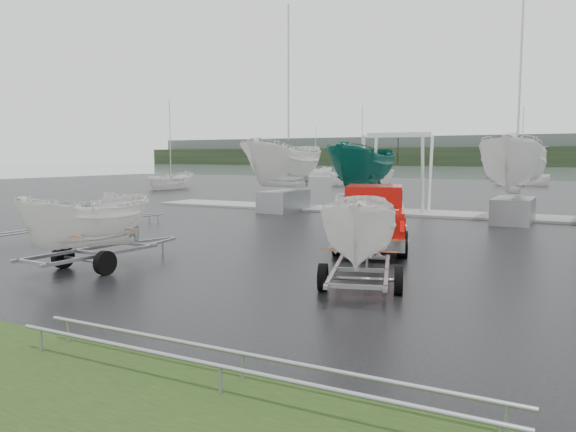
{
  "coord_description": "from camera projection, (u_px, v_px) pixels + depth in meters",
  "views": [
    {
      "loc": [
        7.77,
        -15.18,
        2.87
      ],
      "look_at": [
        0.39,
        -1.09,
        1.2
      ],
      "focal_mm": 35.0,
      "sensor_mm": 36.0,
      "label": 1
    }
  ],
  "objects": [
    {
      "name": "moored_boat_1",
      "position": [
        361.0,
        186.0,
        56.23
      ],
      "size": [
        2.76,
        2.7,
        11.33
      ],
      "rotation": [
        0.0,
        0.0,
        1.65
      ],
      "color": "silver",
      "rests_on": "ground"
    },
    {
      "name": "keelboat_2",
      "position": [
        517.0,
        126.0,
        24.12
      ],
      "size": [
        2.63,
        3.2,
        10.8
      ],
      "color": "#93959B",
      "rests_on": "ground"
    },
    {
      "name": "pickup_truck",
      "position": [
        373.0,
        215.0,
        18.27
      ],
      "size": [
        3.55,
        6.11,
        1.92
      ],
      "rotation": [
        0.0,
        0.0,
        0.29
      ],
      "color": "#940E08",
      "rests_on": "ground"
    },
    {
      "name": "lake",
      "position": [
        536.0,
        173.0,
        105.34
      ],
      "size": [
        300.0,
        300.0,
        0.0
      ],
      "primitive_type": "plane",
      "color": "gray",
      "rests_on": "ground"
    },
    {
      "name": "moored_boat_0",
      "position": [
        171.0,
        189.0,
        51.07
      ],
      "size": [
        2.42,
        2.48,
        11.03
      ],
      "rotation": [
        0.0,
        0.0,
        3.2
      ],
      "color": "silver",
      "rests_on": "ground"
    },
    {
      "name": "boat_hoist",
      "position": [
        398.0,
        161.0,
        28.73
      ],
      "size": [
        3.3,
        2.18,
        4.12
      ],
      "color": "silver",
      "rests_on": "ground"
    },
    {
      "name": "moored_boat_2",
      "position": [
        520.0,
        185.0,
        57.6
      ],
      "size": [
        2.37,
        2.31,
        10.84
      ],
      "rotation": [
        0.0,
        0.0,
        4.63
      ],
      "color": "silver",
      "rests_on": "ground"
    },
    {
      "name": "dock",
      "position": [
        409.0,
        213.0,
        28.7
      ],
      "size": [
        30.0,
        3.0,
        0.12
      ],
      "primitive_type": "cube",
      "color": "gray",
      "rests_on": "ground"
    },
    {
      "name": "keelboat_1",
      "position": [
        364.0,
        138.0,
        27.58
      ],
      "size": [
        2.39,
        3.2,
        7.45
      ],
      "color": "#93959B",
      "rests_on": "ground"
    },
    {
      "name": "moored_boat_4",
      "position": [
        315.0,
        174.0,
        93.18
      ],
      "size": [
        3.1,
        3.09,
        10.88
      ],
      "rotation": [
        0.0,
        0.0,
        5.42
      ],
      "color": "silver",
      "rests_on": "ground"
    },
    {
      "name": "trailer_parked",
      "position": [
        87.0,
        176.0,
        14.06
      ],
      "size": [
        1.82,
        3.67,
        4.42
      ],
      "rotation": [
        0.0,
        0.0,
        -0.07
      ],
      "color": "#93959B",
      "rests_on": "ground"
    },
    {
      "name": "ground_plane",
      "position": [
        293.0,
        251.0,
        17.26
      ],
      "size": [
        120.0,
        120.0,
        0.0
      ],
      "primitive_type": "plane",
      "color": "black",
      "rests_on": "ground"
    },
    {
      "name": "treeline",
      "position": [
        554.0,
        157.0,
        166.69
      ],
      "size": [
        300.0,
        8.0,
        6.0
      ],
      "primitive_type": "cube",
      "color": "black",
      "rests_on": "ground"
    },
    {
      "name": "mast_rack_2",
      "position": [
        232.0,
        360.0,
        7.01
      ],
      "size": [
        7.0,
        0.56,
        0.06
      ],
      "color": "#93959B",
      "rests_on": "ground"
    },
    {
      "name": "keelboat_0",
      "position": [
        284.0,
        132.0,
        29.37
      ],
      "size": [
        2.63,
        3.2,
        10.8
      ],
      "color": "#93959B",
      "rests_on": "ground"
    },
    {
      "name": "trailer_hitched",
      "position": [
        362.0,
        173.0,
        11.87
      ],
      "size": [
        2.17,
        3.79,
        4.66
      ],
      "rotation": [
        0.0,
        0.0,
        0.29
      ],
      "color": "#93959B",
      "rests_on": "ground"
    },
    {
      "name": "far_hill",
      "position": [
        555.0,
        150.0,
        173.52
      ],
      "size": [
        300.0,
        6.0,
        10.0
      ],
      "primitive_type": "cube",
      "color": "#4C5651",
      "rests_on": "ground"
    },
    {
      "name": "mast_rack_0",
      "position": [
        103.0,
        221.0,
        22.26
      ],
      "size": [
        0.56,
        6.5,
        0.06
      ],
      "rotation": [
        0.0,
        0.0,
        1.57
      ],
      "color": "#93959B",
      "rests_on": "ground"
    }
  ]
}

